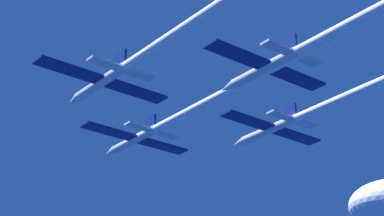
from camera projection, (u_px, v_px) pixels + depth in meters
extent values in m
cylinder|color=silver|center=(134.00, 140.00, 125.08)|extent=(1.41, 12.83, 1.41)
cone|color=silver|center=(110.00, 152.00, 130.67)|extent=(1.38, 2.82, 1.38)
ellipsoid|color=black|center=(125.00, 141.00, 127.34)|extent=(0.99, 2.57, 0.71)
cube|color=navy|center=(109.00, 131.00, 121.46)|extent=(9.75, 2.82, 0.31)
cube|color=navy|center=(162.00, 146.00, 127.77)|extent=(9.75, 2.82, 0.31)
cube|color=navy|center=(151.00, 122.00, 122.13)|extent=(0.37, 2.31, 2.05)
cube|color=silver|center=(138.00, 126.00, 119.59)|extent=(4.39, 1.69, 0.31)
cube|color=silver|center=(166.00, 135.00, 122.87)|extent=(4.39, 1.69, 0.31)
cylinder|color=white|center=(256.00, 76.00, 102.83)|extent=(1.27, 49.48, 1.27)
cylinder|color=silver|center=(101.00, 82.00, 102.46)|extent=(1.41, 12.83, 1.41)
cone|color=silver|center=(73.00, 101.00, 108.05)|extent=(1.38, 2.82, 1.38)
ellipsoid|color=black|center=(91.00, 86.00, 104.72)|extent=(0.99, 2.57, 0.71)
cube|color=navy|center=(69.00, 70.00, 98.84)|extent=(9.75, 2.82, 0.31)
cube|color=navy|center=(136.00, 91.00, 105.15)|extent=(9.75, 2.82, 0.31)
cube|color=navy|center=(121.00, 58.00, 99.51)|extent=(0.37, 2.31, 2.05)
cube|color=silver|center=(104.00, 63.00, 96.97)|extent=(4.39, 1.69, 0.31)
cube|color=silver|center=(139.00, 75.00, 100.25)|extent=(4.39, 1.69, 0.31)
cylinder|color=silver|center=(269.00, 130.00, 121.06)|extent=(1.41, 12.83, 1.41)
cone|color=silver|center=(239.00, 143.00, 126.65)|extent=(1.38, 2.82, 1.38)
ellipsoid|color=black|center=(258.00, 131.00, 123.32)|extent=(0.99, 2.57, 0.71)
cube|color=navy|center=(248.00, 120.00, 117.45)|extent=(9.75, 2.82, 0.31)
cube|color=navy|center=(295.00, 136.00, 123.76)|extent=(9.75, 2.82, 0.31)
cube|color=navy|center=(291.00, 110.00, 118.11)|extent=(0.37, 2.31, 2.05)
cube|color=silver|center=(280.00, 115.00, 115.57)|extent=(4.39, 1.69, 0.31)
cube|color=silver|center=(305.00, 124.00, 118.85)|extent=(4.39, 1.69, 0.31)
cylinder|color=silver|center=(264.00, 68.00, 99.88)|extent=(1.41, 12.83, 1.41)
cone|color=silver|center=(227.00, 88.00, 105.47)|extent=(1.38, 2.82, 1.38)
ellipsoid|color=black|center=(250.00, 72.00, 102.14)|extent=(0.99, 2.57, 0.71)
cube|color=navy|center=(237.00, 55.00, 96.26)|extent=(9.75, 2.82, 0.31)
cube|color=navy|center=(296.00, 78.00, 102.57)|extent=(9.75, 2.82, 0.31)
cube|color=navy|center=(290.00, 43.00, 96.93)|extent=(0.37, 2.31, 2.05)
cube|color=silver|center=(277.00, 47.00, 94.39)|extent=(4.39, 1.69, 0.31)
cube|color=silver|center=(307.00, 60.00, 97.67)|extent=(4.39, 1.69, 0.31)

